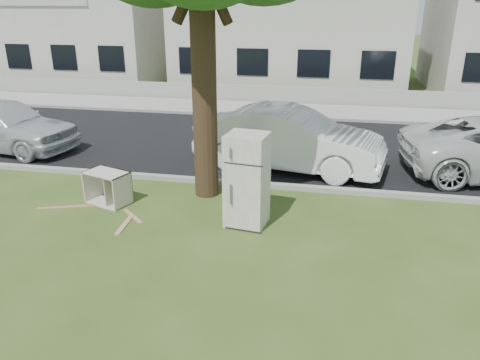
% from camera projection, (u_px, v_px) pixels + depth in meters
% --- Properties ---
extents(ground, '(120.00, 120.00, 0.00)m').
position_uv_depth(ground, '(203.00, 230.00, 9.17)').
color(ground, '#344B1A').
extents(road, '(120.00, 7.00, 0.01)m').
position_uv_depth(road, '(254.00, 144.00, 14.66)').
color(road, black).
rests_on(road, ground).
extents(kerb_near, '(120.00, 0.18, 0.12)m').
position_uv_depth(kerb_near, '(230.00, 185.00, 11.42)').
color(kerb_near, gray).
rests_on(kerb_near, ground).
extents(kerb_far, '(120.00, 0.18, 0.12)m').
position_uv_depth(kerb_far, '(270.00, 118.00, 17.91)').
color(kerb_far, gray).
rests_on(kerb_far, ground).
extents(sidewalk, '(120.00, 2.80, 0.01)m').
position_uv_depth(sidewalk, '(275.00, 110.00, 19.24)').
color(sidewalk, gray).
rests_on(sidewalk, ground).
extents(low_wall, '(120.00, 0.15, 0.70)m').
position_uv_depth(low_wall, '(279.00, 94.00, 20.58)').
color(low_wall, gray).
rests_on(low_wall, ground).
extents(townhouse_left, '(10.20, 8.16, 7.04)m').
position_uv_depth(townhouse_left, '(78.00, 14.00, 26.11)').
color(townhouse_left, beige).
rests_on(townhouse_left, ground).
extents(townhouse_center, '(11.22, 8.16, 7.44)m').
position_uv_depth(townhouse_center, '(293.00, 11.00, 23.85)').
color(townhouse_center, beige).
rests_on(townhouse_center, ground).
extents(fridge, '(0.86, 0.81, 1.86)m').
position_uv_depth(fridge, '(247.00, 180.00, 9.12)').
color(fridge, beige).
rests_on(fridge, ground).
extents(cabinet, '(1.07, 0.85, 0.72)m').
position_uv_depth(cabinet, '(108.00, 188.00, 10.28)').
color(cabinet, white).
rests_on(cabinet, ground).
extents(plank_a, '(1.21, 0.52, 0.02)m').
position_uv_depth(plank_a, '(67.00, 207.00, 10.16)').
color(plank_a, '#977749').
rests_on(plank_a, ground).
extents(plank_b, '(0.66, 0.62, 0.02)m').
position_uv_depth(plank_b, '(133.00, 216.00, 9.74)').
color(plank_b, tan).
rests_on(plank_b, ground).
extents(plank_c, '(0.17, 0.90, 0.02)m').
position_uv_depth(plank_c, '(125.00, 224.00, 9.37)').
color(plank_c, tan).
rests_on(plank_c, ground).
extents(car_center, '(5.14, 2.60, 1.62)m').
position_uv_depth(car_center, '(289.00, 139.00, 12.26)').
color(car_center, white).
rests_on(car_center, ground).
extents(car_left, '(4.79, 2.50, 1.56)m').
position_uv_depth(car_left, '(3.00, 124.00, 13.86)').
color(car_left, silver).
rests_on(car_left, ground).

